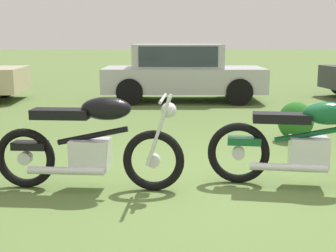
{
  "coord_description": "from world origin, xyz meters",
  "views": [
    {
      "loc": [
        -0.63,
        -4.8,
        1.59
      ],
      "look_at": [
        -0.4,
        0.91,
        0.5
      ],
      "focal_mm": 49.77,
      "sensor_mm": 36.0,
      "label": 1
    }
  ],
  "objects_px": {
    "motorcycle_black": "(90,144)",
    "car_silver": "(181,70)",
    "shrub_low": "(296,121)",
    "motorcycle_green": "(309,143)"
  },
  "relations": [
    {
      "from": "motorcycle_green",
      "to": "car_silver",
      "type": "bearing_deg",
      "value": 108.33
    },
    {
      "from": "motorcycle_black",
      "to": "car_silver",
      "type": "xyz_separation_m",
      "value": [
        1.43,
        7.05,
        0.3
      ]
    },
    {
      "from": "motorcycle_black",
      "to": "motorcycle_green",
      "type": "height_order",
      "value": "same"
    },
    {
      "from": "motorcycle_black",
      "to": "shrub_low",
      "type": "xyz_separation_m",
      "value": [
        2.92,
        2.32,
        -0.19
      ]
    },
    {
      "from": "car_silver",
      "to": "motorcycle_black",
      "type": "bearing_deg",
      "value": -98.79
    },
    {
      "from": "motorcycle_green",
      "to": "shrub_low",
      "type": "bearing_deg",
      "value": 86.8
    },
    {
      "from": "motorcycle_green",
      "to": "car_silver",
      "type": "relative_size",
      "value": 0.51
    },
    {
      "from": "motorcycle_black",
      "to": "car_silver",
      "type": "height_order",
      "value": "car_silver"
    },
    {
      "from": "motorcycle_black",
      "to": "motorcycle_green",
      "type": "bearing_deg",
      "value": 6.75
    },
    {
      "from": "motorcycle_black",
      "to": "shrub_low",
      "type": "relative_size",
      "value": 3.35
    }
  ]
}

